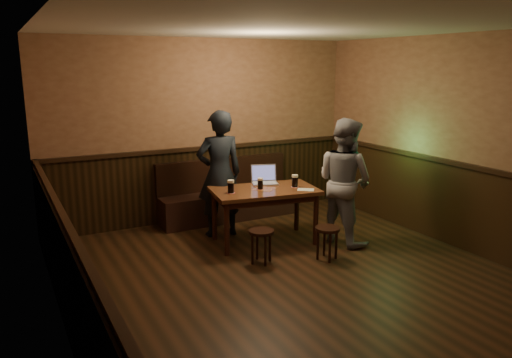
{
  "coord_description": "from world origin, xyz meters",
  "views": [
    {
      "loc": [
        -2.89,
        -4.23,
        2.4
      ],
      "look_at": [
        0.09,
        1.42,
        0.93
      ],
      "focal_mm": 35.0,
      "sensor_mm": 36.0,
      "label": 1
    }
  ],
  "objects": [
    {
      "name": "pint_right",
      "position": [
        0.69,
        1.41,
        0.84
      ],
      "size": [
        0.11,
        0.11,
        0.18
      ],
      "color": "maroon",
      "rests_on": "pub_table"
    },
    {
      "name": "person_suit",
      "position": [
        -0.14,
        2.08,
        0.9
      ],
      "size": [
        0.7,
        0.51,
        1.8
      ],
      "primitive_type": "imported",
      "rotation": [
        0.0,
        0.0,
        3.02
      ],
      "color": "black",
      "rests_on": "ground"
    },
    {
      "name": "room",
      "position": [
        0.0,
        0.22,
        1.2
      ],
      "size": [
        5.04,
        6.04,
        2.84
      ],
      "color": "black",
      "rests_on": "ground"
    },
    {
      "name": "menu",
      "position": [
        0.74,
        1.21,
        0.76
      ],
      "size": [
        0.27,
        0.25,
        0.0
      ],
      "primitive_type": "cube",
      "rotation": [
        0.0,
        0.0,
        -0.65
      ],
      "color": "silver",
      "rests_on": "pub_table"
    },
    {
      "name": "laptop",
      "position": [
        0.44,
        1.82,
        0.82
      ],
      "size": [
        0.44,
        0.39,
        0.26
      ],
      "rotation": [
        0.0,
        0.0,
        -0.34
      ],
      "color": "silver",
      "rests_on": "pub_table"
    },
    {
      "name": "bench",
      "position": [
        0.27,
        2.75,
        0.31
      ],
      "size": [
        2.2,
        0.5,
        0.95
      ],
      "color": "black",
      "rests_on": "ground"
    },
    {
      "name": "person_grey",
      "position": [
        1.24,
        1.03,
        0.86
      ],
      "size": [
        0.81,
        0.95,
        1.72
      ],
      "primitive_type": "imported",
      "rotation": [
        0.0,
        0.0,
        1.78
      ],
      "color": "gray",
      "rests_on": "ground"
    },
    {
      "name": "pub_table",
      "position": [
        0.27,
        1.52,
        0.66
      ],
      "size": [
        1.52,
        1.02,
        0.76
      ],
      "rotation": [
        0.0,
        0.0,
        -0.16
      ],
      "color": "#512417",
      "rests_on": "ground"
    },
    {
      "name": "stool_left",
      "position": [
        -0.12,
        0.87,
        0.34
      ],
      "size": [
        0.33,
        0.33,
        0.42
      ],
      "rotation": [
        0.0,
        0.0,
        -0.06
      ],
      "color": "black",
      "rests_on": "ground"
    },
    {
      "name": "pint_left",
      "position": [
        -0.23,
        1.53,
        0.84
      ],
      "size": [
        0.11,
        0.11,
        0.18
      ],
      "color": "maroon",
      "rests_on": "pub_table"
    },
    {
      "name": "stool_right",
      "position": [
        0.66,
        0.59,
        0.34
      ],
      "size": [
        0.4,
        0.4,
        0.42
      ],
      "rotation": [
        0.0,
        0.0,
        -0.33
      ],
      "color": "black",
      "rests_on": "ground"
    },
    {
      "name": "pint_mid",
      "position": [
        0.21,
        1.53,
        0.83
      ],
      "size": [
        0.1,
        0.1,
        0.16
      ],
      "color": "maroon",
      "rests_on": "pub_table"
    }
  ]
}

